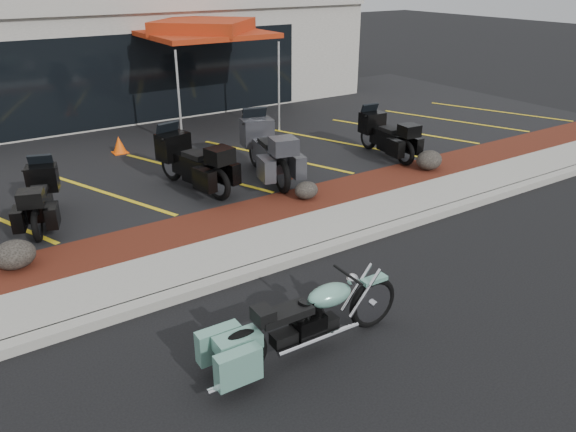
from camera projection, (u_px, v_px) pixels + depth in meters
ground at (343, 280)px, 8.89m from camera, size 90.00×90.00×0.00m
curb at (310, 253)px, 9.55m from camera, size 24.00×0.25×0.15m
sidewalk at (288, 238)px, 10.09m from camera, size 24.00×1.20×0.15m
mulch_bed at (254, 215)px, 11.00m from camera, size 24.00×1.20×0.16m
upper_lot at (154, 148)px, 15.13m from camera, size 26.00×9.60×0.15m
dealership_building at (81, 48)px, 19.13m from camera, size 18.00×8.16×4.00m
boulder_left at (14, 255)px, 8.83m from camera, size 0.65×0.54×0.46m
boulder_mid at (306, 190)px, 11.53m from camera, size 0.51×0.42×0.36m
boulder_right at (429, 160)px, 13.17m from camera, size 0.65×0.54×0.46m
hero_cruiser at (373, 296)px, 7.53m from camera, size 2.83×0.78×0.99m
touring_black_front at (44, 183)px, 10.84m from camera, size 1.33×2.10×1.14m
touring_black_mid at (170, 152)px, 12.34m from camera, size 1.34×2.43×1.34m
touring_grey at (255, 138)px, 13.17m from camera, size 1.45×2.63×1.45m
touring_black_rear at (369, 127)px, 14.54m from camera, size 0.97×2.13×1.21m
traffic_cone at (119, 145)px, 14.39m from camera, size 0.45×0.45×0.44m
popup_canopy at (204, 30)px, 15.79m from camera, size 3.63×3.63×3.05m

